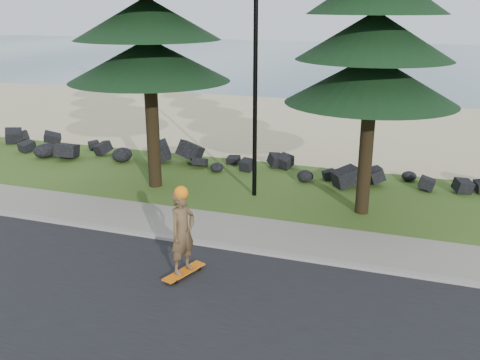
{
  "coord_description": "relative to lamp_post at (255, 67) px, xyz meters",
  "views": [
    {
      "loc": [
        4.94,
        -12.49,
        5.92
      ],
      "look_at": [
        0.61,
        0.0,
        1.57
      ],
      "focal_mm": 40.0,
      "sensor_mm": 36.0,
      "label": 1
    }
  ],
  "objects": [
    {
      "name": "ground",
      "position": [
        0.0,
        -3.2,
        -4.13
      ],
      "size": [
        160.0,
        160.0,
        0.0
      ],
      "primitive_type": "plane",
      "color": "#36571B",
      "rests_on": "ground"
    },
    {
      "name": "kerb",
      "position": [
        0.0,
        -4.1,
        -4.08
      ],
      "size": [
        160.0,
        0.2,
        0.1
      ],
      "primitive_type": "cube",
      "color": "gray",
      "rests_on": "ground"
    },
    {
      "name": "beach_sand",
      "position": [
        0.0,
        11.3,
        -4.13
      ],
      "size": [
        160.0,
        15.0,
        0.01
      ],
      "primitive_type": "cube",
      "color": "beige",
      "rests_on": "ground"
    },
    {
      "name": "skateboarder",
      "position": [
        0.15,
        -5.77,
        -3.05
      ],
      "size": [
        0.66,
        1.19,
        2.16
      ],
      "rotation": [
        0.0,
        0.0,
        1.25
      ],
      "color": "orange",
      "rests_on": "ground"
    },
    {
      "name": "ocean",
      "position": [
        0.0,
        47.8,
        -4.13
      ],
      "size": [
        160.0,
        58.0,
        0.01
      ],
      "primitive_type": "cube",
      "color": "#3E6578",
      "rests_on": "ground"
    },
    {
      "name": "road",
      "position": [
        0.0,
        -7.7,
        -4.12
      ],
      "size": [
        160.0,
        7.0,
        0.02
      ],
      "primitive_type": "cube",
      "color": "black",
      "rests_on": "ground"
    },
    {
      "name": "lamp_post",
      "position": [
        0.0,
        0.0,
        0.0
      ],
      "size": [
        0.25,
        0.14,
        8.14
      ],
      "color": "black",
      "rests_on": "ground"
    },
    {
      "name": "seawall_boulders",
      "position": [
        0.0,
        2.4,
        -4.13
      ],
      "size": [
        60.0,
        2.4,
        1.1
      ],
      "primitive_type": null,
      "color": "black",
      "rests_on": "ground"
    },
    {
      "name": "sidewalk",
      "position": [
        0.0,
        -3.0,
        -4.09
      ],
      "size": [
        160.0,
        2.0,
        0.08
      ],
      "primitive_type": "cube",
      "color": "gray",
      "rests_on": "ground"
    }
  ]
}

